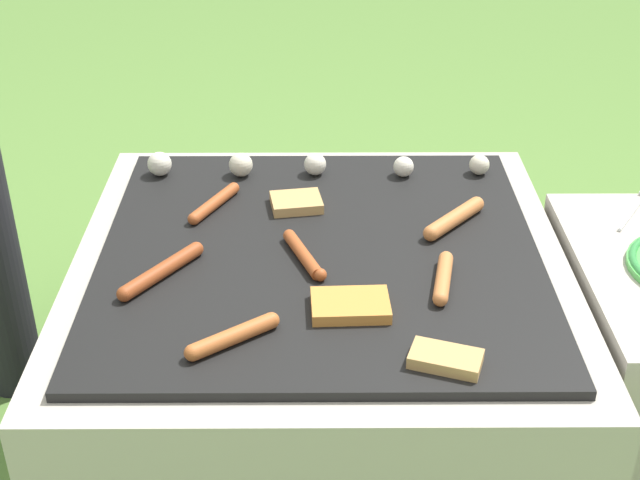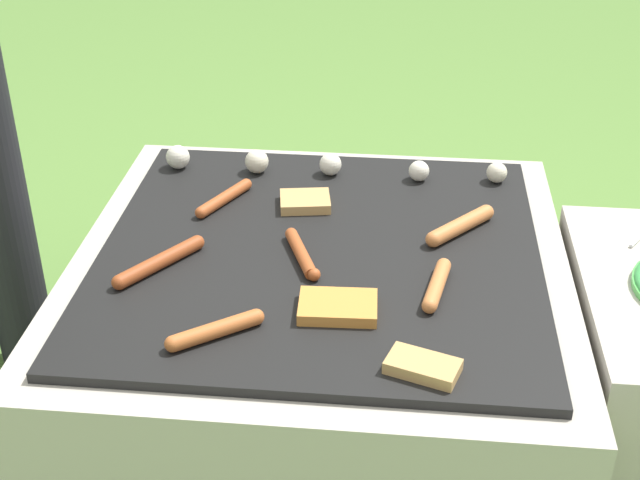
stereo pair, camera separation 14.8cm
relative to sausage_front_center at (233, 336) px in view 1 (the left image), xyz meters
The scene contains 13 objects.
ground_plane 0.50m from the sausage_front_center, 64.03° to the left, with size 14.00×14.00×0.00m, color #567F38.
grill 0.37m from the sausage_front_center, 64.03° to the left, with size 0.91×0.91×0.37m.
sausage_mid_left 0.39m from the sausage_front_center, 25.26° to the left, with size 0.05×0.15×0.03m.
sausage_front_left 0.27m from the sausage_front_center, 66.54° to the left, with size 0.08×0.16×0.02m.
sausage_back_left 0.45m from the sausage_front_center, 99.28° to the left, with size 0.09×0.15×0.02m.
sausage_mid_right 0.54m from the sausage_front_center, 43.13° to the left, with size 0.13×0.14×0.03m.
sausage_front_center is the anchor object (origin of this frame).
sausage_front_right 0.24m from the sausage_front_center, 126.21° to the left, with size 0.13×0.17×0.03m.
bread_slice_right 0.46m from the sausage_front_center, 78.45° to the left, with size 0.11×0.10×0.02m.
bread_slice_left 0.21m from the sausage_front_center, 25.13° to the left, with size 0.13×0.09×0.02m.
bread_slice_center 0.33m from the sausage_front_center, ahead, with size 0.12×0.09×0.02m.
mushroom_row 0.60m from the sausage_front_center, 81.45° to the left, with size 0.73×0.06×0.05m.
fork_utensil 0.88m from the sausage_front_center, 29.29° to the left, with size 0.11×0.16×0.01m.
Camera 1 is at (-0.01, -1.40, 1.22)m, focal length 50.00 mm.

